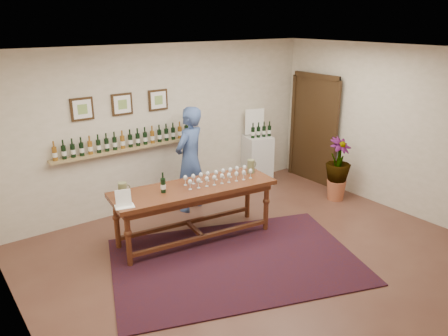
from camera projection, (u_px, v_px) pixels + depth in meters
ground at (257, 256)px, 6.17m from camera, size 6.00×6.00×0.00m
room_shell at (280, 131)px, 8.40m from camera, size 6.00×6.00×6.00m
rug at (235, 261)px, 6.04m from camera, size 3.88×3.21×0.02m
tasting_table at (194, 194)px, 6.42m from camera, size 2.51×1.08×0.86m
table_glasses at (219, 177)px, 6.54m from camera, size 1.18×0.44×0.16m
table_bottles at (162, 182)px, 6.14m from camera, size 0.30×0.22×0.29m
pitcher_left at (123, 190)px, 5.94m from camera, size 0.14×0.14×0.22m
pitcher_right at (251, 166)px, 6.91m from camera, size 0.14×0.14×0.21m
menu_card at (123, 198)px, 5.68m from camera, size 0.28×0.23×0.22m
display_pedestal at (257, 160)px, 8.73m from camera, size 0.60×0.60×0.99m
pedestal_bottles at (261, 129)px, 8.47m from camera, size 0.32×0.15×0.31m
info_sign at (255, 122)px, 8.57m from camera, size 0.39×0.11×0.55m
potted_plant at (338, 169)px, 7.92m from camera, size 0.56×0.56×1.01m
person at (190, 160)px, 7.42m from camera, size 0.78×0.66×1.82m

